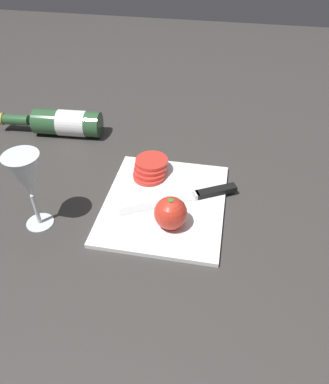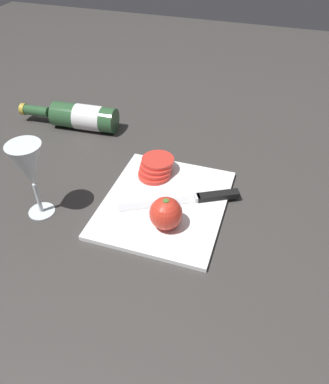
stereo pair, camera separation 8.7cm
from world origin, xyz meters
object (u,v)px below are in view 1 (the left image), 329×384
(wine_bottle, at_px, (64,123))
(whole_tomato, at_px, (171,213))
(tomato_slice_stack_near, at_px, (150,168))
(knife, at_px, (203,194))
(wine_glass, at_px, (27,178))

(wine_bottle, bearing_deg, whole_tomato, 48.70)
(wine_bottle, distance_m, whole_tomato, 0.51)
(whole_tomato, relative_size, tomato_slice_stack_near, 0.69)
(wine_bottle, relative_size, tomato_slice_stack_near, 2.94)
(wine_bottle, bearing_deg, tomato_slice_stack_near, 61.42)
(wine_bottle, bearing_deg, knife, 62.96)
(wine_bottle, bearing_deg, wine_glass, 13.34)
(knife, bearing_deg, whole_tomato, 33.10)
(whole_tomato, distance_m, knife, 0.13)
(whole_tomato, relative_size, knife, 0.27)
(wine_bottle, height_order, knife, wine_bottle)
(wine_bottle, xyz_separation_m, whole_tomato, (0.33, 0.38, 0.01))
(tomato_slice_stack_near, bearing_deg, knife, 66.36)
(knife, bearing_deg, wine_glass, -5.79)
(whole_tomato, bearing_deg, tomato_slice_stack_near, -154.50)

